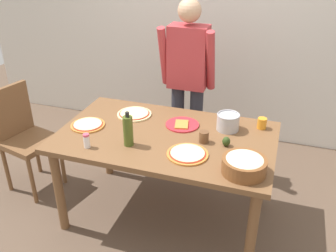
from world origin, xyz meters
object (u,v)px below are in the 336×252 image
at_px(cup_small_brown, 204,137).
at_px(avocado, 226,141).
at_px(plate_with_slice, 182,125).
at_px(pizza_raw_on_board, 134,114).
at_px(cup_orange, 262,123).
at_px(dining_table, 166,145).
at_px(pizza_cooked_on_tray, 188,154).
at_px(popcorn_bowl, 244,164).
at_px(olive_oil_bottle, 128,131).
at_px(salt_shaker, 87,141).
at_px(steel_pot, 228,122).
at_px(pizza_second_cooked, 88,125).
at_px(person_cook, 188,77).
at_px(chair_wooden_left, 23,133).

height_order(cup_small_brown, avocado, cup_small_brown).
height_order(plate_with_slice, avocado, avocado).
bearing_deg(pizza_raw_on_board, cup_orange, 5.23).
xyz_separation_m(dining_table, pizza_cooked_on_tray, (0.23, -0.22, 0.10)).
bearing_deg(popcorn_bowl, plate_with_slice, 138.30).
xyz_separation_m(pizza_raw_on_board, olive_oil_bottle, (0.15, -0.45, 0.10)).
height_order(cup_small_brown, salt_shaker, salt_shaker).
xyz_separation_m(pizza_cooked_on_tray, steel_pot, (0.19, 0.45, 0.06)).
relative_size(cup_small_brown, salt_shaker, 0.80).
xyz_separation_m(plate_with_slice, salt_shaker, (-0.54, -0.52, 0.04)).
distance_m(pizza_cooked_on_tray, plate_with_slice, 0.43).
relative_size(dining_table, steel_pot, 9.22).
relative_size(pizza_cooked_on_tray, avocado, 4.05).
distance_m(popcorn_bowl, avocado, 0.33).
distance_m(dining_table, pizza_cooked_on_tray, 0.33).
relative_size(dining_table, cup_small_brown, 18.82).
bearing_deg(olive_oil_bottle, pizza_second_cooked, 158.80).
bearing_deg(cup_orange, plate_with_slice, -165.89).
relative_size(pizza_second_cooked, olive_oil_bottle, 1.03).
distance_m(pizza_cooked_on_tray, cup_orange, 0.70).
xyz_separation_m(pizza_second_cooked, salt_shaker, (0.16, -0.29, 0.04)).
bearing_deg(avocado, pizza_cooked_on_tray, -138.19).
height_order(plate_with_slice, salt_shaker, salt_shaker).
relative_size(person_cook, popcorn_bowl, 5.79).
bearing_deg(person_cook, steel_pot, -48.47).
bearing_deg(salt_shaker, chair_wooden_left, 157.74).
bearing_deg(plate_with_slice, steel_pot, 7.86).
xyz_separation_m(pizza_second_cooked, olive_oil_bottle, (0.42, -0.16, 0.10)).
xyz_separation_m(chair_wooden_left, plate_with_slice, (1.39, 0.17, 0.23)).
xyz_separation_m(pizza_raw_on_board, salt_shaker, (-0.11, -0.58, 0.04)).
distance_m(chair_wooden_left, olive_oil_bottle, 1.19).
relative_size(olive_oil_bottle, steel_pot, 1.48).
bearing_deg(steel_pot, pizza_raw_on_board, 179.44).
bearing_deg(pizza_raw_on_board, person_cook, 59.48).
relative_size(dining_table, avocado, 22.86).
bearing_deg(pizza_second_cooked, salt_shaker, -61.43).
distance_m(cup_small_brown, salt_shaker, 0.82).
bearing_deg(steel_pot, avocado, -82.09).
distance_m(dining_table, pizza_second_cooked, 0.63).
bearing_deg(olive_oil_bottle, avocado, 17.07).
height_order(pizza_second_cooked, olive_oil_bottle, olive_oil_bottle).
relative_size(popcorn_bowl, steel_pot, 1.61).
bearing_deg(plate_with_slice, pizza_cooked_on_tray, -68.78).
relative_size(pizza_second_cooked, cup_orange, 3.10).
height_order(steel_pot, cup_orange, steel_pot).
bearing_deg(pizza_cooked_on_tray, salt_shaker, -169.87).
height_order(pizza_cooked_on_tray, steel_pot, steel_pot).
height_order(olive_oil_bottle, cup_small_brown, olive_oil_bottle).
bearing_deg(cup_orange, person_cook, 149.04).
height_order(chair_wooden_left, cup_orange, chair_wooden_left).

